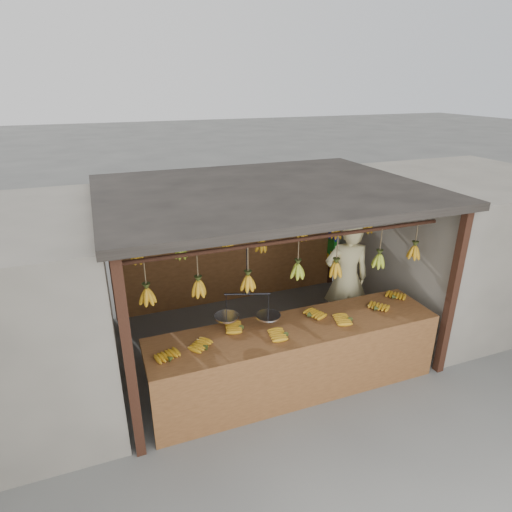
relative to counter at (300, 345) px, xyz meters
name	(u,v)px	position (x,y,z in m)	size (l,w,h in m)	color
ground	(263,341)	(0.01, 1.23, -0.71)	(80.00, 80.00, 0.00)	#5B5B57
stall	(255,212)	(0.01, 1.56, 1.26)	(4.30, 3.30, 2.40)	black
neighbor_right	(459,242)	(3.61, 1.23, 0.44)	(3.00, 3.00, 2.30)	slate
counter	(300,345)	(0.00, 0.00, 0.00)	(3.67, 0.84, 0.96)	brown
hanging_bananas	(264,243)	(0.01, 1.24, 0.90)	(3.58, 2.26, 0.39)	#BA8013
balance_scale	(247,313)	(-0.59, 0.23, 0.45)	(0.75, 0.45, 0.90)	black
vendor	(346,279)	(1.29, 1.06, 0.21)	(0.67, 0.44, 1.85)	beige
bag_bundles	(333,238)	(1.95, 2.58, 0.26)	(0.08, 0.26, 1.20)	red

